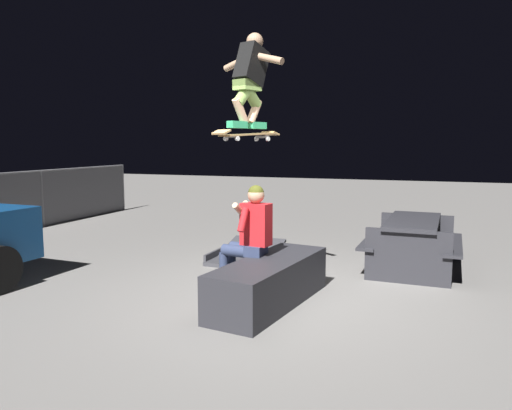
% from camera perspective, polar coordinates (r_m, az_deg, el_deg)
% --- Properties ---
extents(ground_plane, '(40.00, 40.00, 0.00)m').
position_cam_1_polar(ground_plane, '(6.00, 2.58, -10.67)').
color(ground_plane, slate).
extents(ledge_box_main, '(2.01, 0.91, 0.52)m').
position_cam_1_polar(ledge_box_main, '(5.67, 1.61, -8.99)').
color(ledge_box_main, '#28282D').
rests_on(ledge_box_main, ground).
extents(person_sitting_on_ledge, '(0.60, 0.78, 1.35)m').
position_cam_1_polar(person_sitting_on_ledge, '(5.86, -0.94, -3.42)').
color(person_sitting_on_ledge, '#2D3856').
rests_on(person_sitting_on_ledge, ground).
extents(skateboard, '(1.03, 0.53, 0.13)m').
position_cam_1_polar(skateboard, '(5.86, -1.01, 8.20)').
color(skateboard, '#AD8451').
extents(skater_airborne, '(0.63, 0.86, 1.12)m').
position_cam_1_polar(skater_airborne, '(5.95, -0.66, 14.82)').
color(skater_airborne, '#2D9E66').
extents(kicker_ramp, '(1.31, 0.98, 0.34)m').
position_cam_1_polar(kicker_ramp, '(7.83, -1.03, -5.98)').
color(kicker_ramp, '#38383D').
rests_on(kicker_ramp, ground).
extents(picnic_table_back, '(1.75, 1.40, 0.75)m').
position_cam_1_polar(picnic_table_back, '(7.47, 17.80, -3.50)').
color(picnic_table_back, '#28282D').
rests_on(picnic_table_back, ground).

